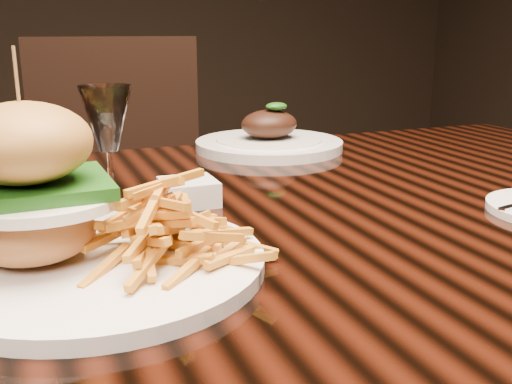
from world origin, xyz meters
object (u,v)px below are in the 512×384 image
object	(u,v)px
far_dish	(269,141)
wine_glass	(107,124)
burger_plate	(88,217)
chair_far	(124,195)
dining_table	(234,269)

from	to	relation	value
far_dish	wine_glass	bearing A→B (deg)	-135.21
burger_plate	far_dish	distance (m)	0.61
wine_glass	chair_far	xyz separation A→B (m)	(0.14, 0.88, -0.33)
dining_table	wine_glass	world-z (taller)	wine_glass
far_dish	chair_far	size ratio (longest dim) A/B	0.29
burger_plate	chair_far	world-z (taller)	burger_plate
wine_glass	chair_far	size ratio (longest dim) A/B	0.17
dining_table	far_dish	size ratio (longest dim) A/B	5.78
dining_table	burger_plate	world-z (taller)	burger_plate
dining_table	burger_plate	bearing A→B (deg)	-145.27
burger_plate	wine_glass	xyz separation A→B (m)	(0.04, 0.14, 0.06)
dining_table	burger_plate	distance (m)	0.26
burger_plate	far_dish	bearing A→B (deg)	61.02
burger_plate	chair_far	distance (m)	1.07
dining_table	far_dish	xyz separation A→B (m)	(0.20, 0.35, 0.09)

